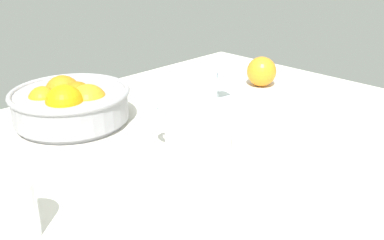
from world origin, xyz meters
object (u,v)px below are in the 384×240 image
Objects in this scene: juice_glass at (12,214)px; loose_orange_2 at (262,72)px; fruit_bowl at (71,104)px; juice_pitcher at (198,128)px.

loose_orange_2 is at bearing 11.47° from juice_glass.
fruit_bowl reaches higher than juice_glass.
juice_pitcher reaches higher than loose_orange_2.
juice_pitcher is at bearing -76.14° from fruit_bowl.
fruit_bowl is at bearing 103.86° from juice_pitcher.
juice_pitcher is at bearing -158.03° from loose_orange_2.
juice_pitcher reaches higher than fruit_bowl.
juice_glass is at bearing -132.60° from fruit_bowl.
fruit_bowl is 41.42cm from juice_glass.
fruit_bowl is at bearing 165.03° from loose_orange_2.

